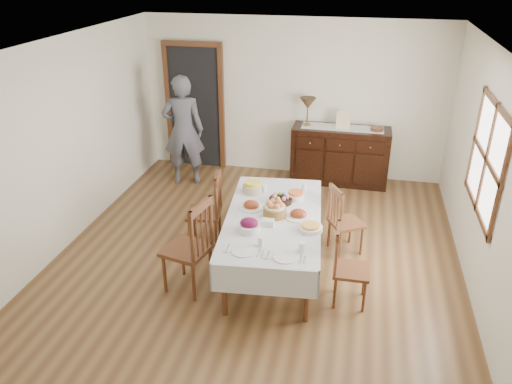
% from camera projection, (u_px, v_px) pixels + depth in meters
% --- Properties ---
extents(ground, '(6.00, 6.00, 0.00)m').
position_uv_depth(ground, '(254.00, 264.00, 6.18)').
color(ground, brown).
extents(room_shell, '(5.02, 6.02, 2.65)m').
position_uv_depth(room_shell, '(250.00, 126.00, 5.86)').
color(room_shell, white).
rests_on(room_shell, ground).
extents(dining_table, '(1.28, 2.23, 0.73)m').
position_uv_depth(dining_table, '(273.00, 223.00, 5.81)').
color(dining_table, silver).
rests_on(dining_table, ground).
extents(chair_left_near, '(0.56, 0.56, 1.13)m').
position_uv_depth(chair_left_near, '(191.00, 246.00, 5.50)').
color(chair_left_near, '#562F19').
rests_on(chair_left_near, ground).
extents(chair_left_far, '(0.48, 0.48, 1.01)m').
position_uv_depth(chair_left_far, '(208.00, 209.00, 6.40)').
color(chair_left_far, '#562F19').
rests_on(chair_left_far, ground).
extents(chair_right_near, '(0.39, 0.39, 0.91)m').
position_uv_depth(chair_right_near, '(347.00, 266.00, 5.34)').
color(chair_right_near, '#562F19').
rests_on(chair_right_near, ground).
extents(chair_right_far, '(0.52, 0.52, 0.91)m').
position_uv_depth(chair_right_far, '(343.00, 220.00, 6.26)').
color(chair_right_far, '#562F19').
rests_on(chair_right_far, ground).
extents(sideboard, '(1.57, 0.57, 0.94)m').
position_uv_depth(sideboard, '(340.00, 155.00, 8.20)').
color(sideboard, black).
rests_on(sideboard, ground).
extents(person, '(0.68, 0.52, 1.92)m').
position_uv_depth(person, '(183.00, 127.00, 7.99)').
color(person, '#50515B').
rests_on(person, ground).
extents(bread_basket, '(0.27, 0.27, 0.19)m').
position_uv_depth(bread_basket, '(275.00, 209.00, 5.74)').
color(bread_basket, brown).
rests_on(bread_basket, dining_table).
extents(egg_basket, '(0.29, 0.29, 0.11)m').
position_uv_depth(egg_basket, '(281.00, 199.00, 6.07)').
color(egg_basket, black).
rests_on(egg_basket, dining_table).
extents(ham_platter_a, '(0.29, 0.29, 0.11)m').
position_uv_depth(ham_platter_a, '(251.00, 206.00, 5.94)').
color(ham_platter_a, silver).
rests_on(ham_platter_a, dining_table).
extents(ham_platter_b, '(0.32, 0.32, 0.11)m').
position_uv_depth(ham_platter_b, '(298.00, 215.00, 5.74)').
color(ham_platter_b, silver).
rests_on(ham_platter_b, dining_table).
extents(beet_bowl, '(0.25, 0.25, 0.15)m').
position_uv_depth(beet_bowl, '(249.00, 226.00, 5.44)').
color(beet_bowl, silver).
rests_on(beet_bowl, dining_table).
extents(carrot_bowl, '(0.22, 0.22, 0.10)m').
position_uv_depth(carrot_bowl, '(296.00, 195.00, 6.15)').
color(carrot_bowl, silver).
rests_on(carrot_bowl, dining_table).
extents(pineapple_bowl, '(0.25, 0.25, 0.14)m').
position_uv_depth(pineapple_bowl, '(253.00, 187.00, 6.32)').
color(pineapple_bowl, tan).
rests_on(pineapple_bowl, dining_table).
extents(casserole_dish, '(0.27, 0.27, 0.07)m').
position_uv_depth(casserole_dish, '(311.00, 228.00, 5.47)').
color(casserole_dish, silver).
rests_on(casserole_dish, dining_table).
extents(butter_dish, '(0.15, 0.10, 0.07)m').
position_uv_depth(butter_dish, '(268.00, 222.00, 5.56)').
color(butter_dish, silver).
rests_on(butter_dish, dining_table).
extents(setting_left, '(0.43, 0.31, 0.10)m').
position_uv_depth(setting_left, '(249.00, 248.00, 5.12)').
color(setting_left, silver).
rests_on(setting_left, dining_table).
extents(setting_right, '(0.43, 0.31, 0.10)m').
position_uv_depth(setting_right, '(290.00, 254.00, 5.01)').
color(setting_right, silver).
rests_on(setting_right, dining_table).
extents(glass_far_a, '(0.07, 0.07, 0.10)m').
position_uv_depth(glass_far_a, '(264.00, 188.00, 6.34)').
color(glass_far_a, white).
rests_on(glass_far_a, dining_table).
extents(glass_far_b, '(0.06, 0.06, 0.10)m').
position_uv_depth(glass_far_b, '(304.00, 187.00, 6.36)').
color(glass_far_b, white).
rests_on(glass_far_b, dining_table).
extents(runner, '(1.30, 0.35, 0.01)m').
position_uv_depth(runner, '(342.00, 128.00, 8.01)').
color(runner, silver).
rests_on(runner, sideboard).
extents(table_lamp, '(0.26, 0.26, 0.46)m').
position_uv_depth(table_lamp, '(308.00, 104.00, 7.97)').
color(table_lamp, olive).
rests_on(table_lamp, sideboard).
extents(picture_frame, '(0.22, 0.08, 0.28)m').
position_uv_depth(picture_frame, '(343.00, 120.00, 7.91)').
color(picture_frame, beige).
rests_on(picture_frame, sideboard).
extents(deco_bowl, '(0.20, 0.20, 0.06)m').
position_uv_depth(deco_bowl, '(377.00, 129.00, 7.86)').
color(deco_bowl, '#562F19').
rests_on(deco_bowl, sideboard).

